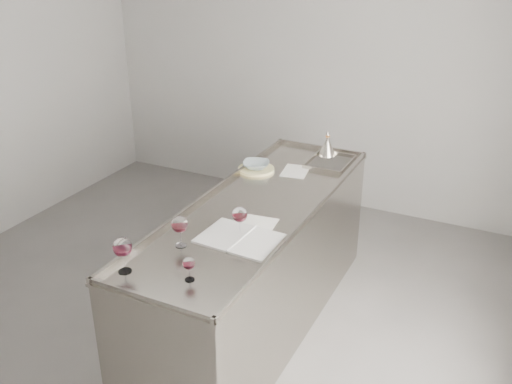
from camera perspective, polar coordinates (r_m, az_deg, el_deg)
The scene contains 12 objects.
room_shell at distance 3.57m, azimuth -9.29°, elevation 4.99°, with size 4.54×5.04×2.84m.
counter at distance 3.97m, azimuth 0.12°, elevation -7.45°, with size 0.77×2.42×0.97m.
wine_glass_left at distance 3.05m, azimuth -13.21°, elevation -5.47°, with size 0.10×0.10×0.20m.
wine_glass_middle at distance 3.24m, azimuth -7.63°, elevation -3.30°, with size 0.10×0.10×0.19m.
wine_glass_right at distance 3.34m, azimuth -1.65°, elevation -2.33°, with size 0.09×0.09×0.18m.
wine_glass_small at distance 2.95m, azimuth -6.74°, elevation -7.19°, with size 0.07×0.07×0.13m.
notebook at distance 3.33m, azimuth -1.43°, elevation -4.73°, with size 0.50×0.36×0.02m.
loose_paper_top at distance 3.46m, azimuth -0.10°, elevation -3.57°, with size 0.22×0.31×0.00m, color white.
loose_paper_under at distance 4.28m, azimuth 3.95°, elevation 2.09°, with size 0.18×0.26×0.00m, color white.
trivet at distance 4.29m, azimuth 0.01°, elevation 2.30°, with size 0.27×0.27×0.02m, color beige.
ceramic_bowl at distance 4.28m, azimuth 0.01°, elevation 2.73°, with size 0.20×0.20×0.05m, color gray.
wine_funnel at distance 4.61m, azimuth 7.12°, elevation 4.42°, with size 0.14×0.14×0.21m.
Camera 1 is at (1.99, -2.72, 2.58)m, focal length 40.00 mm.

